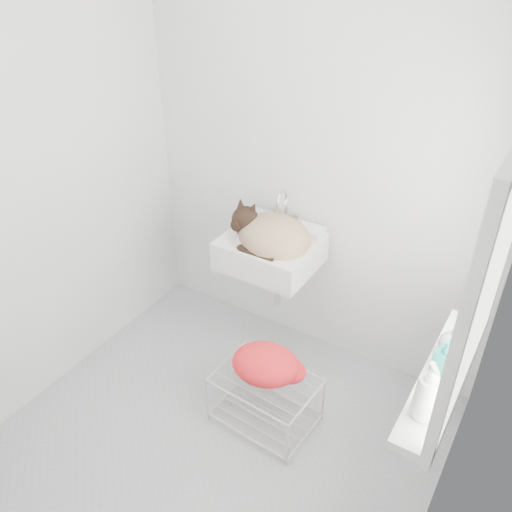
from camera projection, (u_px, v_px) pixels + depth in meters
The scene contains 15 objects.
floor at pixel (221, 436), 2.94m from camera, with size 2.20×2.00×0.02m, color #A5AAAE.
back_wall at pixel (316, 164), 2.97m from camera, with size 2.20×0.02×2.50m, color white.
right_wall at pixel (478, 334), 1.77m from camera, with size 0.02×2.00×2.50m, color white.
left_wall at pixel (38, 184), 2.75m from camera, with size 0.02×2.00×2.50m, color white.
window_glass at pixel (493, 279), 1.86m from camera, with size 0.01×0.80×1.00m, color white.
window_frame at pixel (488, 277), 1.87m from camera, with size 0.04×0.90×1.10m, color white.
windowsill at pixel (443, 376), 2.18m from camera, with size 0.16×0.88×0.04m, color white.
sink at pixel (271, 239), 3.06m from camera, with size 0.53×0.46×0.21m, color white.
faucet at pixel (287, 205), 3.11m from camera, with size 0.19×0.14×0.19m, color silver, non-canonical shape.
cat at pixel (271, 235), 3.02m from camera, with size 0.51×0.45×0.29m.
wire_rack at pixel (265, 400), 2.95m from camera, with size 0.53×0.37×0.32m, color silver.
towel at pixel (265, 371), 2.87m from camera, with size 0.37×0.26×0.15m, color red.
bottle_a at pixel (422, 415), 1.99m from camera, with size 0.08×0.08×0.22m, color white.
bottle_b at pixel (441, 372), 2.17m from camera, with size 0.08×0.08×0.17m, color teal.
bottle_c at pixel (450, 354), 2.26m from camera, with size 0.12×0.12×0.15m, color white.
Camera 1 is at (1.19, -1.53, 2.43)m, focal length 37.34 mm.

